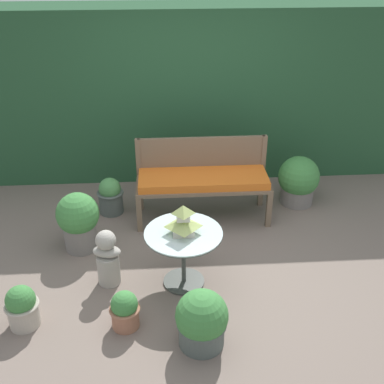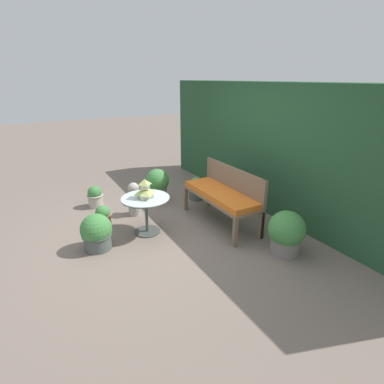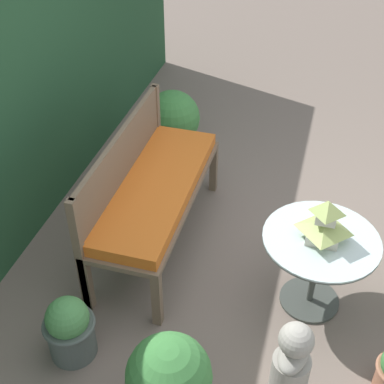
{
  "view_description": "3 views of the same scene",
  "coord_description": "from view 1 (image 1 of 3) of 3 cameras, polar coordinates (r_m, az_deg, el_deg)",
  "views": [
    {
      "loc": [
        -0.37,
        -4.01,
        3.15
      ],
      "look_at": [
        -0.06,
        0.63,
        0.52
      ],
      "focal_mm": 45.0,
      "sensor_mm": 36.0,
      "label": 1
    },
    {
      "loc": [
        3.87,
        -1.74,
        2.33
      ],
      "look_at": [
        0.09,
        0.39,
        0.66
      ],
      "focal_mm": 28.0,
      "sensor_mm": 36.0,
      "label": 2
    },
    {
      "loc": [
        -2.78,
        -0.15,
        2.92
      ],
      "look_at": [
        -0.02,
        0.63,
        0.63
      ],
      "focal_mm": 50.0,
      "sensor_mm": 36.0,
      "label": 3
    }
  ],
  "objects": [
    {
      "name": "potted_plant_table_near",
      "position": [
        6.17,
        12.49,
        1.3
      ],
      "size": [
        0.51,
        0.51,
        0.63
      ],
      "color": "slate",
      "rests_on": "ground"
    },
    {
      "name": "potted_plant_bench_left",
      "position": [
        4.14,
        1.16,
        -14.99
      ],
      "size": [
        0.45,
        0.45,
        0.53
      ],
      "color": "#4C5651",
      "rests_on": "ground"
    },
    {
      "name": "potted_plant_hedge_corner",
      "position": [
        4.58,
        -19.5,
        -12.71
      ],
      "size": [
        0.3,
        0.3,
        0.41
      ],
      "color": "#ADA393",
      "rests_on": "ground"
    },
    {
      "name": "patio_table",
      "position": [
        4.61,
        -1.01,
        -6.12
      ],
      "size": [
        0.75,
        0.75,
        0.6
      ],
      "color": "#424742",
      "rests_on": "ground"
    },
    {
      "name": "ground",
      "position": [
        5.11,
        1.18,
        -8.59
      ],
      "size": [
        30.0,
        30.0,
        0.0
      ],
      "primitive_type": "plane",
      "color": "#75665B"
    },
    {
      "name": "garden_bust",
      "position": [
        4.79,
        -9.98,
        -7.75
      ],
      "size": [
        0.3,
        0.22,
        0.6
      ],
      "rotation": [
        0.0,
        0.0,
        -0.19
      ],
      "color": "#A39E93",
      "rests_on": "ground"
    },
    {
      "name": "potted_plant_table_far",
      "position": [
        4.37,
        -7.97,
        -13.68
      ],
      "size": [
        0.28,
        0.28,
        0.37
      ],
      "color": "#9E664C",
      "rests_on": "ground"
    },
    {
      "name": "foliage_hedge_back",
      "position": [
        6.62,
        -0.42,
        11.66
      ],
      "size": [
        6.4,
        0.76,
        2.26
      ],
      "primitive_type": "cube",
      "color": "#234C2D",
      "rests_on": "ground"
    },
    {
      "name": "potted_plant_patio_mid",
      "position": [
        5.3,
        -13.31,
        -3.27
      ],
      "size": [
        0.46,
        0.46,
        0.67
      ],
      "color": "slate",
      "rests_on": "ground"
    },
    {
      "name": "potted_plant_path_edge",
      "position": [
        5.95,
        -9.64,
        -0.45
      ],
      "size": [
        0.33,
        0.33,
        0.46
      ],
      "color": "#4C5651",
      "rests_on": "ground"
    },
    {
      "name": "bench_backrest",
      "position": [
        5.77,
        1.12,
        4.18
      ],
      "size": [
        1.56,
        0.06,
        0.94
      ],
      "color": "brown",
      "rests_on": "ground"
    },
    {
      "name": "garden_bench",
      "position": [
        5.63,
        1.32,
        1.24
      ],
      "size": [
        1.56,
        0.55,
        0.57
      ],
      "color": "brown",
      "rests_on": "ground"
    },
    {
      "name": "pagoda_birdhouse",
      "position": [
        4.46,
        -1.04,
        -3.47
      ],
      "size": [
        0.27,
        0.27,
        0.3
      ],
      "color": "beige",
      "rests_on": "patio_table"
    }
  ]
}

